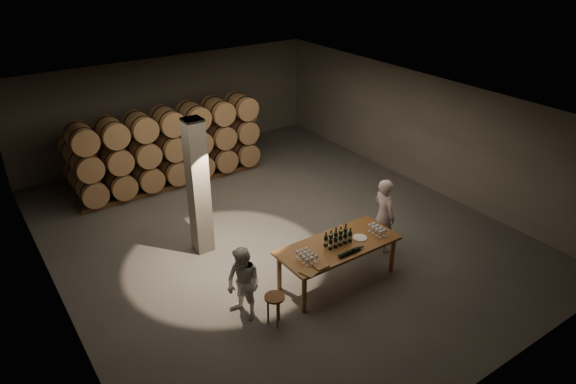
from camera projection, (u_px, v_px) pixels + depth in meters
room at (198, 188)px, 11.30m from camera, size 12.00×12.00×12.00m
tasting_table at (338, 248)px, 10.61m from camera, size 2.60×1.10×0.90m
barrel_stack_back at (165, 141)px, 15.94m from camera, size 6.26×0.95×1.57m
barrel_stack_front at (170, 146)px, 14.55m from camera, size 5.48×0.95×2.31m
bottle_cluster at (338, 238)px, 10.52m from camera, size 0.61×0.24×0.35m
lying_bottles at (350, 252)px, 10.22m from camera, size 0.64×0.09×0.09m
glass_cluster_left at (307, 255)px, 10.01m from camera, size 0.30×0.41×0.17m
glass_cluster_right at (377, 228)px, 10.87m from camera, size 0.20×0.42×0.18m
plate at (360, 238)px, 10.76m from camera, size 0.30×0.30×0.02m
notebook_near at (321, 266)px, 9.85m from camera, size 0.27×0.22×0.03m
notebook_corner at (308, 272)px, 9.67m from camera, size 0.31×0.35×0.03m
pen at (324, 265)px, 9.88m from camera, size 0.12×0.04×0.01m
stool at (275, 301)px, 9.51m from camera, size 0.39×0.39×0.64m
person_man at (384, 215)px, 11.66m from camera, size 0.48×0.69×1.78m
person_woman at (243, 284)px, 9.60m from camera, size 0.76×0.87×1.52m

